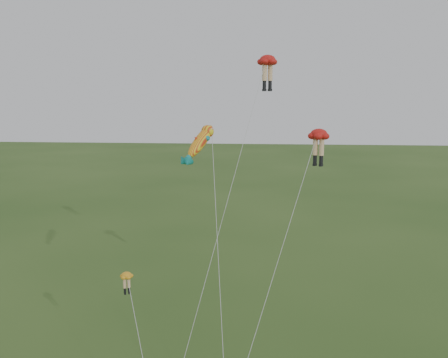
{
  "coord_description": "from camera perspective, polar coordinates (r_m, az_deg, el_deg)",
  "views": [
    {
      "loc": [
        3.45,
        -26.08,
        18.51
      ],
      "look_at": [
        0.84,
        6.0,
        12.81
      ],
      "focal_mm": 40.0,
      "sensor_mm": 36.0,
      "label": 1
    }
  ],
  "objects": [
    {
      "name": "legs_kite_red_high",
      "position": [
        37.6,
        4.87,
        12.67
      ],
      "size": [
        6.58,
        12.52,
        21.13
      ],
      "rotation": [
        0.0,
        0.0,
        0.48
      ],
      "color": "red",
      "rests_on": "ground"
    },
    {
      "name": "legs_kite_red_mid",
      "position": [
        33.87,
        10.65,
        4.33
      ],
      "size": [
        6.8,
        11.77,
        16.03
      ],
      "rotation": [
        0.0,
        0.0,
        -0.51
      ],
      "color": "red",
      "rests_on": "ground"
    },
    {
      "name": "legs_kite_yellow",
      "position": [
        30.94,
        -10.85,
        -12.07
      ],
      "size": [
        3.65,
        5.95,
        7.78
      ],
      "rotation": [
        0.0,
        0.0,
        0.46
      ],
      "color": "orange",
      "rests_on": "ground"
    },
    {
      "name": "fish_kite",
      "position": [
        32.87,
        -2.7,
        4.15
      ],
      "size": [
        3.78,
        10.42,
        16.53
      ],
      "rotation": [
        0.72,
        0.0,
        -0.63
      ],
      "color": "yellow",
      "rests_on": "ground"
    }
  ]
}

